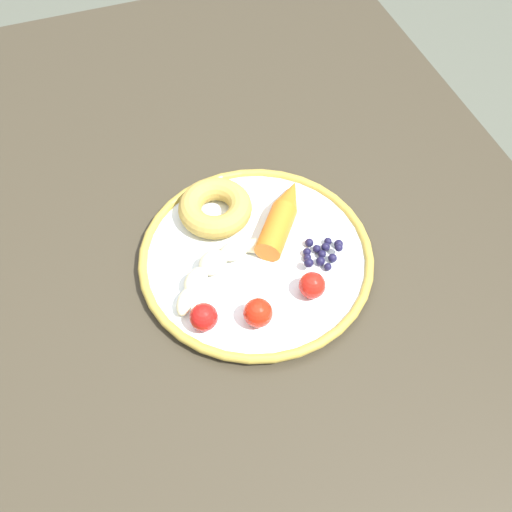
# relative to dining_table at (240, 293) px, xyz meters

# --- Properties ---
(ground_plane) EXTENTS (6.00, 6.00, 0.00)m
(ground_plane) POSITION_rel_dining_table_xyz_m (0.00, 0.00, -0.66)
(ground_plane) COLOR #515649
(dining_table) EXTENTS (1.26, 0.88, 0.74)m
(dining_table) POSITION_rel_dining_table_xyz_m (0.00, 0.00, 0.00)
(dining_table) COLOR #373023
(dining_table) RESTS_ON ground_plane
(plate) EXTENTS (0.30, 0.30, 0.02)m
(plate) POSITION_rel_dining_table_xyz_m (0.01, 0.02, 0.09)
(plate) COLOR white
(plate) RESTS_ON dining_table
(banana) EXTENTS (0.08, 0.15, 0.03)m
(banana) POSITION_rel_dining_table_xyz_m (0.02, -0.03, 0.11)
(banana) COLOR beige
(banana) RESTS_ON plate
(carrot_orange) EXTENTS (0.12, 0.11, 0.03)m
(carrot_orange) POSITION_rel_dining_table_xyz_m (-0.03, 0.07, 0.11)
(carrot_orange) COLOR orange
(carrot_orange) RESTS_ON plate
(donut) EXTENTS (0.12, 0.12, 0.03)m
(donut) POSITION_rel_dining_table_xyz_m (-0.07, -0.01, 0.11)
(donut) COLOR #B79643
(donut) RESTS_ON plate
(blueberry_pile) EXTENTS (0.05, 0.06, 0.02)m
(blueberry_pile) POSITION_rel_dining_table_xyz_m (0.04, 0.10, 0.10)
(blueberry_pile) COLOR #191638
(blueberry_pile) RESTS_ON plate
(tomato_near) EXTENTS (0.04, 0.04, 0.04)m
(tomato_near) POSITION_rel_dining_table_xyz_m (0.10, -0.01, 0.11)
(tomato_near) COLOR red
(tomato_near) RESTS_ON plate
(tomato_mid) EXTENTS (0.03, 0.03, 0.03)m
(tomato_mid) POSITION_rel_dining_table_xyz_m (0.08, -0.07, 0.11)
(tomato_mid) COLOR red
(tomato_mid) RESTS_ON plate
(tomato_far) EXTENTS (0.03, 0.03, 0.03)m
(tomato_far) POSITION_rel_dining_table_xyz_m (0.08, 0.07, 0.11)
(tomato_far) COLOR red
(tomato_far) RESTS_ON plate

